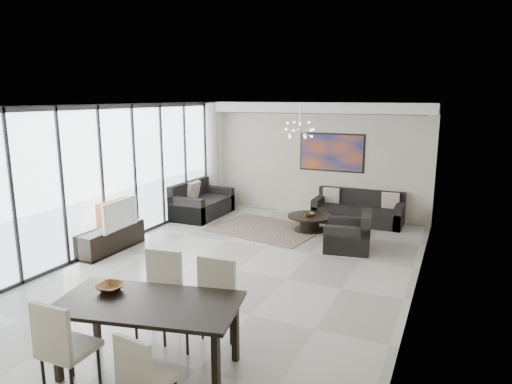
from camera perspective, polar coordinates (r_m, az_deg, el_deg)
The scene contains 20 objects.
room_shell at distance 7.66m, azimuth 0.41°, elevation -0.17°, with size 6.00×9.00×2.90m.
window_wall at distance 9.47m, azimuth -18.29°, elevation 1.66°, with size 0.37×8.95×2.90m.
soffit at distance 11.69m, azimuth 6.98°, elevation 10.42°, with size 5.98×0.40×0.26m, color white.
painting at distance 11.79m, azimuth 9.42°, elevation 4.90°, with size 1.68×0.04×0.98m, color #C4501B.
chandelier at distance 9.90m, azimuth 5.46°, elevation 7.78°, with size 0.66×0.66×0.71m.
rug at distance 10.70m, azimuth 1.29°, elevation -4.65°, with size 2.41×1.85×0.01m, color black.
coffee_table at distance 10.63m, azimuth 6.71°, elevation -3.74°, with size 1.02×1.02×0.36m.
bowl_coffee at distance 10.54m, azimuth 6.69°, elevation -2.81°, with size 0.23×0.23×0.07m, color brown.
sofa_main at distance 11.48m, azimuth 12.64°, elevation -2.47°, with size 2.14×0.87×0.78m.
loveseat at distance 11.92m, azimuth -6.95°, elevation -1.55°, with size 0.99×1.76×0.88m.
armchair at distance 9.46m, azimuth 11.63°, elevation -5.47°, with size 1.02×1.06×0.79m.
side_table at distance 12.73m, azimuth -3.53°, elevation -0.40°, with size 0.38×0.38×0.52m.
tv_console at distance 9.64m, azimuth -17.66°, elevation -5.62°, with size 0.44×1.56×0.49m, color black.
television at distance 9.40m, azimuth -17.11°, elevation -2.63°, with size 1.01×0.13×0.58m, color gray.
dining_table at distance 5.32m, azimuth -13.36°, elevation -14.01°, with size 2.18×1.41×0.84m.
dining_chair_sw at distance 5.23m, azimuth -23.20°, elevation -16.91°, with size 0.50×0.50×1.06m.
dining_chair_se at distance 4.64m, azimuth -14.11°, elevation -21.20°, with size 0.48×0.48×0.94m.
dining_chair_nw at distance 6.13m, azimuth -11.85°, elevation -11.55°, with size 0.57×0.57×1.10m.
dining_chair_ne at distance 5.75m, azimuth -5.43°, elevation -12.98°, with size 0.54×0.54×1.10m.
bowl_dining at distance 5.66m, azimuth -17.75°, elevation -11.29°, with size 0.31×0.31×0.08m, color brown.
Camera 1 is at (3.48, -6.85, 3.05)m, focal length 32.00 mm.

